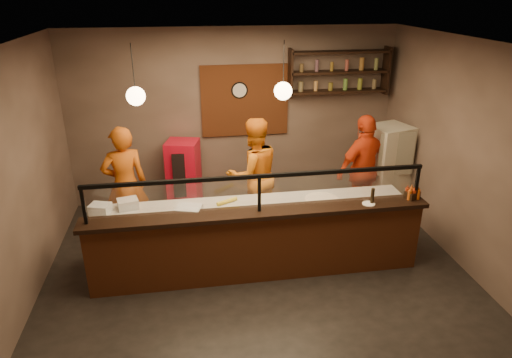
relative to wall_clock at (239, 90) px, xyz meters
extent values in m
plane|color=black|center=(-0.10, -2.46, -2.10)|extent=(6.00, 6.00, 0.00)
plane|color=#342B28|center=(-0.10, -2.46, 1.10)|extent=(6.00, 6.00, 0.00)
plane|color=#7B645A|center=(-0.10, 0.04, -0.50)|extent=(6.00, 0.00, 6.00)
plane|color=#7B645A|center=(-3.10, -2.46, -0.50)|extent=(0.00, 5.00, 5.00)
plane|color=#7B645A|center=(2.90, -2.46, -0.50)|extent=(0.00, 5.00, 5.00)
plane|color=#7B645A|center=(-0.10, -4.96, -0.50)|extent=(6.00, 0.00, 6.00)
cube|color=brown|center=(0.10, 0.01, -0.20)|extent=(1.60, 0.04, 1.30)
cube|color=brown|center=(-0.10, -2.76, -1.60)|extent=(4.60, 0.25, 1.00)
cube|color=black|center=(-0.10, -2.76, -1.07)|extent=(4.70, 0.37, 0.06)
cube|color=gray|center=(-0.10, -2.26, -1.68)|extent=(4.60, 0.75, 0.85)
cube|color=beige|center=(-0.10, -2.26, -1.23)|extent=(4.60, 0.75, 0.05)
cube|color=white|center=(-0.10, -2.76, -0.79)|extent=(4.40, 0.02, 0.50)
cube|color=black|center=(-0.10, -2.76, -0.54)|extent=(4.50, 0.05, 0.05)
cube|color=black|center=(-2.32, -2.76, -0.79)|extent=(0.04, 0.04, 0.50)
cube|color=black|center=(-0.10, -2.76, -0.79)|extent=(0.04, 0.04, 0.50)
cube|color=black|center=(2.12, -2.76, -0.79)|extent=(0.04, 0.04, 0.50)
cube|color=black|center=(1.80, -0.14, -0.05)|extent=(1.80, 0.28, 0.04)
cube|color=black|center=(1.80, -0.14, 0.30)|extent=(1.80, 0.28, 0.04)
cube|color=black|center=(1.80, -0.14, 0.65)|extent=(1.80, 0.28, 0.04)
cube|color=black|center=(0.90, -0.14, 0.30)|extent=(0.04, 0.28, 0.85)
cube|color=black|center=(2.70, -0.14, 0.30)|extent=(0.04, 0.28, 0.85)
cylinder|color=black|center=(0.00, 0.00, 0.00)|extent=(0.30, 0.04, 0.30)
cylinder|color=black|center=(-1.60, -2.26, 0.80)|extent=(0.01, 0.01, 0.60)
sphere|color=#FBCC8A|center=(-1.60, -2.26, 0.45)|extent=(0.24, 0.24, 0.24)
cylinder|color=black|center=(0.30, -2.26, 0.80)|extent=(0.01, 0.01, 0.60)
sphere|color=#FBCC8A|center=(0.30, -2.26, 0.45)|extent=(0.24, 0.24, 0.24)
imported|color=#C75812|center=(-2.00, -1.30, -1.15)|extent=(0.78, 0.61, 1.89)
imported|color=orange|center=(0.06, -1.26, -1.14)|extent=(1.09, 0.95, 1.92)
imported|color=red|center=(1.95, -1.31, -1.15)|extent=(1.21, 0.82, 1.91)
cube|color=beige|center=(2.50, -1.01, -1.30)|extent=(0.82, 0.79, 1.60)
cube|color=red|center=(-1.08, -0.31, -1.46)|extent=(0.66, 0.63, 1.29)
cylinder|color=#F5E7CF|center=(0.93, -2.24, -1.19)|extent=(0.64, 0.64, 0.01)
cube|color=white|center=(-2.25, -2.17, -1.13)|extent=(0.33, 0.29, 0.14)
cube|color=silver|center=(-1.88, -2.07, -1.13)|extent=(0.32, 0.28, 0.14)
cube|color=white|center=(-1.03, -2.51, -1.12)|extent=(0.40, 0.36, 0.17)
cylinder|color=yellow|center=(-0.47, -2.13, -1.17)|extent=(0.32, 0.20, 0.06)
cube|color=black|center=(2.10, -2.72, -0.99)|extent=(0.23, 0.21, 0.10)
cylinder|color=black|center=(1.47, -2.79, -0.93)|extent=(0.06, 0.06, 0.22)
cylinder|color=white|center=(1.42, -2.80, -1.03)|extent=(0.18, 0.18, 0.01)
camera|label=1|loc=(-1.01, -8.13, 1.73)|focal=32.00mm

